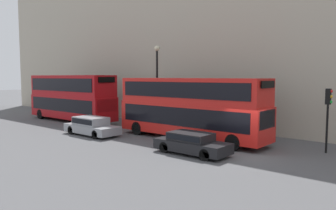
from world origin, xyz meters
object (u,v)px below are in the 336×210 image
bus_leading (190,106)px  car_dark_sedan (192,142)px  bus_second_in_queue (71,96)px  traffic_light (328,107)px  car_hatchback (91,125)px  pedestrian (77,110)px

bus_leading → car_dark_sedan: (-3.40, -2.66, -1.70)m
bus_second_in_queue → car_dark_sedan: size_ratio=2.51×
car_dark_sedan → traffic_light: bearing=-47.9°
car_dark_sedan → car_hatchback: size_ratio=0.93×
bus_leading → car_hatchback: (-3.40, 6.65, -1.64)m
bus_second_in_queue → traffic_light: bearing=-85.5°
car_dark_sedan → pedestrian: pedestrian is taller
pedestrian → car_dark_sedan: bearing=-105.9°
traffic_light → pedestrian: traffic_light is taller
bus_leading → car_dark_sedan: 4.64m
car_dark_sedan → car_hatchback: (-0.00, 9.31, 0.06)m
bus_second_in_queue → car_hatchback: bus_second_in_queue is taller
car_hatchback → pedestrian: pedestrian is taller
traffic_light → bus_second_in_queue: bearing=94.5°
bus_leading → pedestrian: size_ratio=6.21×
bus_leading → bus_second_in_queue: bus_second_in_queue is taller
bus_second_in_queue → traffic_light: size_ratio=2.97×
car_dark_sedan → traffic_light: size_ratio=1.18×
bus_leading → pedestrian: bearing=82.9°
car_hatchback → pedestrian: 11.30m
car_dark_sedan → pedestrian: 19.96m
bus_second_in_queue → pedestrian: bearing=45.4°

